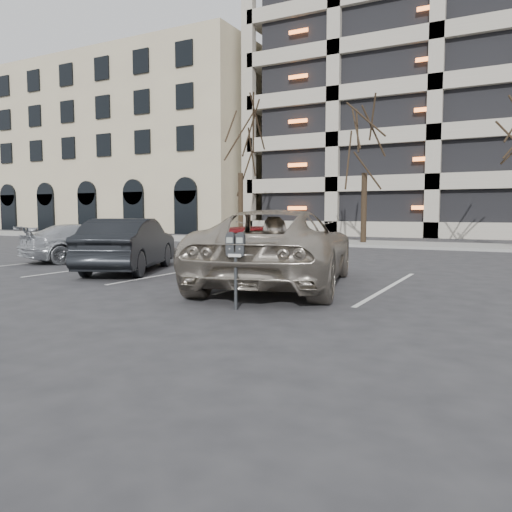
{
  "coord_description": "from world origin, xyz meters",
  "views": [
    {
      "loc": [
        3.8,
        -8.39,
        1.6
      ],
      "look_at": [
        0.01,
        -1.19,
        0.89
      ],
      "focal_mm": 35.0,
      "sensor_mm": 36.0,
      "label": 1
    }
  ],
  "objects_px": {
    "car_dark": "(129,245)",
    "tree_b": "(365,129)",
    "tree_a": "(240,131)",
    "car_red": "(259,247)",
    "car_silver": "(88,243)",
    "parking_meter": "(236,252)",
    "suv_silver": "(280,248)"
  },
  "relations": [
    {
      "from": "car_dark",
      "to": "tree_b",
      "type": "bearing_deg",
      "value": -123.99
    },
    {
      "from": "tree_a",
      "to": "car_red",
      "type": "height_order",
      "value": "tree_a"
    },
    {
      "from": "tree_a",
      "to": "car_red",
      "type": "xyz_separation_m",
      "value": [
        7.66,
        -12.56,
        -5.41
      ]
    },
    {
      "from": "tree_a",
      "to": "car_silver",
      "type": "bearing_deg",
      "value": -84.33
    },
    {
      "from": "tree_a",
      "to": "parking_meter",
      "type": "bearing_deg",
      "value": -60.75
    },
    {
      "from": "tree_a",
      "to": "parking_meter",
      "type": "height_order",
      "value": "tree_a"
    },
    {
      "from": "tree_a",
      "to": "suv_silver",
      "type": "height_order",
      "value": "tree_a"
    },
    {
      "from": "car_silver",
      "to": "car_dark",
      "type": "bearing_deg",
      "value": 174.02
    },
    {
      "from": "tree_a",
      "to": "car_silver",
      "type": "xyz_separation_m",
      "value": [
        1.24,
        -12.45,
        -5.47
      ]
    },
    {
      "from": "suv_silver",
      "to": "car_red",
      "type": "relative_size",
      "value": 1.64
    },
    {
      "from": "tree_a",
      "to": "car_dark",
      "type": "xyz_separation_m",
      "value": [
        4.45,
        -14.04,
        -5.36
      ]
    },
    {
      "from": "tree_a",
      "to": "tree_b",
      "type": "xyz_separation_m",
      "value": [
        7.0,
        0.0,
        -0.41
      ]
    },
    {
      "from": "tree_b",
      "to": "suv_silver",
      "type": "bearing_deg",
      "value": -81.46
    },
    {
      "from": "car_dark",
      "to": "car_silver",
      "type": "distance_m",
      "value": 3.59
    },
    {
      "from": "tree_b",
      "to": "tree_a",
      "type": "bearing_deg",
      "value": 180.0
    },
    {
      "from": "car_red",
      "to": "car_dark",
      "type": "xyz_separation_m",
      "value": [
        -3.21,
        -1.48,
        0.05
      ]
    },
    {
      "from": "suv_silver",
      "to": "car_dark",
      "type": "xyz_separation_m",
      "value": [
        -4.72,
        0.45,
        -0.11
      ]
    },
    {
      "from": "parking_meter",
      "to": "car_dark",
      "type": "distance_m",
      "value": 6.24
    },
    {
      "from": "tree_b",
      "to": "car_dark",
      "type": "height_order",
      "value": "tree_b"
    },
    {
      "from": "suv_silver",
      "to": "car_red",
      "type": "distance_m",
      "value": 2.46
    },
    {
      "from": "car_silver",
      "to": "parking_meter",
      "type": "bearing_deg",
      "value": 170.28
    },
    {
      "from": "car_dark",
      "to": "car_silver",
      "type": "height_order",
      "value": "car_dark"
    },
    {
      "from": "tree_a",
      "to": "parking_meter",
      "type": "xyz_separation_m",
      "value": [
        9.72,
        -17.36,
        -5.12
      ]
    },
    {
      "from": "car_dark",
      "to": "parking_meter",
      "type": "bearing_deg",
      "value": 124.09
    },
    {
      "from": "parking_meter",
      "to": "car_silver",
      "type": "relative_size",
      "value": 0.3
    },
    {
      "from": "parking_meter",
      "to": "suv_silver",
      "type": "bearing_deg",
      "value": 88.52
    },
    {
      "from": "car_dark",
      "to": "tree_a",
      "type": "bearing_deg",
      "value": -96.1
    },
    {
      "from": "tree_b",
      "to": "parking_meter",
      "type": "relative_size",
      "value": 6.28
    },
    {
      "from": "parking_meter",
      "to": "suv_silver",
      "type": "distance_m",
      "value": 2.92
    },
    {
      "from": "tree_b",
      "to": "car_silver",
      "type": "height_order",
      "value": "tree_b"
    },
    {
      "from": "tree_b",
      "to": "car_red",
      "type": "height_order",
      "value": "tree_b"
    },
    {
      "from": "car_red",
      "to": "car_dark",
      "type": "relative_size",
      "value": 0.9
    }
  ]
}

